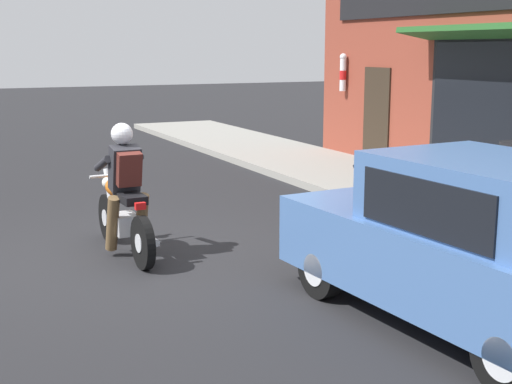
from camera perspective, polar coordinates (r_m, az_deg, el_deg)
ground_plane at (r=8.74m, az=-9.48°, el=-5.26°), size 80.00×80.00×0.00m
sidewalk_curb at (r=13.57m, az=8.49°, el=1.04°), size 2.60×22.00×0.14m
storefront_building at (r=13.29m, az=17.49°, el=9.27°), size 1.25×9.81×4.20m
motorcycle_with_rider at (r=8.78m, az=-10.51°, el=-0.66°), size 0.56×2.02×1.62m
car_hatchback at (r=6.65m, az=16.65°, el=-4.05°), size 1.88×3.88×1.57m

